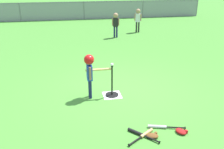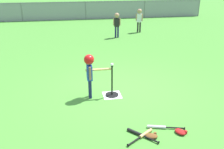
% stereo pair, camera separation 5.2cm
% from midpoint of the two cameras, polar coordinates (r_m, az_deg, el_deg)
% --- Properties ---
extents(ground_plane, '(60.00, 60.00, 0.00)m').
position_cam_midpoint_polar(ground_plane, '(6.37, 1.99, -3.83)').
color(ground_plane, '#478C33').
extents(home_plate, '(0.44, 0.44, 0.01)m').
position_cam_midpoint_polar(home_plate, '(6.15, -0.24, -4.72)').
color(home_plate, white).
rests_on(home_plate, ground_plane).
extents(batting_tee, '(0.32, 0.32, 0.77)m').
position_cam_midpoint_polar(batting_tee, '(6.10, -0.24, -3.67)').
color(batting_tee, black).
rests_on(batting_tee, ground_plane).
extents(baseball_on_tee, '(0.07, 0.07, 0.07)m').
position_cam_midpoint_polar(baseball_on_tee, '(5.84, -0.25, 2.30)').
color(baseball_on_tee, white).
rests_on(baseball_on_tee, batting_tee).
extents(batter_child, '(0.63, 0.31, 1.08)m').
position_cam_midpoint_polar(batter_child, '(5.78, -5.37, 1.61)').
color(batter_child, '#191E4C').
rests_on(batter_child, ground_plane).
extents(fielder_near_right, '(0.33, 0.23, 1.14)m').
position_cam_midpoint_polar(fielder_near_right, '(11.73, 0.71, 11.94)').
color(fielder_near_right, '#191E4C').
rests_on(fielder_near_right, ground_plane).
extents(fielder_deep_right, '(0.33, 0.23, 1.18)m').
position_cam_midpoint_polar(fielder_deep_right, '(12.93, 5.84, 12.88)').
color(fielder_deep_right, '#262626').
rests_on(fielder_deep_right, ground_plane).
extents(spare_bat_silver, '(0.71, 0.25, 0.06)m').
position_cam_midpoint_polar(spare_bat_silver, '(5.00, 10.84, -11.66)').
color(spare_bat_silver, silver).
rests_on(spare_bat_silver, ground_plane).
extents(spare_bat_wood, '(0.58, 0.42, 0.06)m').
position_cam_midpoint_polar(spare_bat_wood, '(4.74, 7.06, -13.50)').
color(spare_bat_wood, '#DBB266').
rests_on(spare_bat_wood, ground_plane).
extents(spare_bat_black, '(0.49, 0.54, 0.06)m').
position_cam_midpoint_polar(spare_bat_black, '(4.76, 5.85, -13.27)').
color(spare_bat_black, black).
rests_on(spare_bat_black, ground_plane).
extents(glove_by_plate, '(0.26, 0.22, 0.07)m').
position_cam_midpoint_polar(glove_by_plate, '(4.73, 8.94, -13.65)').
color(glove_by_plate, brown).
rests_on(glove_by_plate, ground_plane).
extents(glove_near_bats, '(0.24, 0.27, 0.07)m').
position_cam_midpoint_polar(glove_near_bats, '(4.95, 15.23, -12.44)').
color(glove_near_bats, '#B21919').
rests_on(glove_near_bats, ground_plane).
extents(outfield_fence, '(16.06, 0.06, 1.15)m').
position_cam_midpoint_polar(outfield_fence, '(16.89, -6.51, 14.47)').
color(outfield_fence, slate).
rests_on(outfield_fence, ground_plane).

